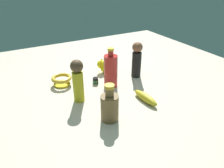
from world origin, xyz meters
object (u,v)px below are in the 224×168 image
bottle_tall (111,71)px  person_figure_child (137,59)px  banana (145,98)px  bowl (62,80)px  person_figure_adult (78,80)px  bottle_short (110,106)px  cat_figurine (106,67)px  nail_polish_jar (96,81)px

bottle_tall → person_figure_child: bottle_tall is taller
banana → bowl: (0.38, 0.33, 0.01)m
person_figure_adult → bottle_short: (-0.21, -0.06, -0.05)m
bowl → bottle_tall: bearing=-120.9°
cat_figurine → bottle_short: (-0.45, 0.21, 0.03)m
cat_figurine → bottle_short: bottle_short is taller
person_figure_child → bottle_short: bearing=130.9°
bottle_tall → cat_figurine: bearing=-17.7°
bowl → cat_figurine: bearing=-85.0°
bowl → person_figure_child: person_figure_child is taller
bowl → cat_figurine: (0.03, -0.30, 0.01)m
bowl → bottle_short: bearing=-167.7°
bowl → nail_polish_jar: size_ratio=3.11×
nail_polish_jar → bowl: bearing=66.3°
cat_figurine → bottle_short: size_ratio=0.67×
cat_figurine → bottle_tall: bearing=162.3°
cat_figurine → nail_polish_jar: size_ratio=3.13×
banana → bowl: bearing=-143.3°
person_figure_adult → person_figure_child: bearing=-77.3°
person_figure_child → bottle_short: person_figure_child is taller
bottle_short → banana: bearing=-79.5°
bottle_tall → person_figure_child: 0.20m
banana → cat_figurine: (0.41, 0.02, 0.02)m
person_figure_child → nail_polish_jar: size_ratio=5.92×
nail_polish_jar → person_figure_adult: bearing=130.4°
bottle_tall → person_figure_adult: 0.23m
person_figure_adult → bottle_short: size_ratio=1.27×
person_figure_child → person_figure_adult: bearing=102.7°
bowl → bottle_short: bottle_short is taller
banana → person_figure_adult: (0.17, 0.30, 0.10)m
person_figure_adult → nail_polish_jar: 0.23m
cat_figurine → nail_polish_jar: 0.16m
bottle_tall → person_figure_child: size_ratio=1.02×
person_figure_adult → bottle_short: bearing=-163.3°
person_figure_child → nail_polish_jar: person_figure_child is taller
banana → bottle_tall: bottle_tall is taller
bowl → banana: bearing=-139.5°
banana → bottle_short: (-0.04, 0.23, 0.05)m
person_figure_adult → person_figure_child: person_figure_adult is taller
bottle_short → nail_polish_jar: size_ratio=4.69×
bowl → nail_polish_jar: bowl is taller
nail_polish_jar → banana: bearing=-154.4°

